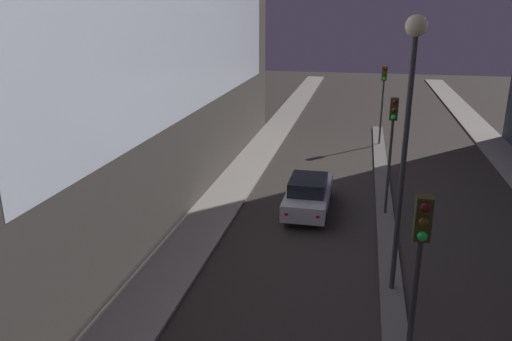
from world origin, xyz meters
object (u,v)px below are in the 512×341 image
Objects in this scene: traffic_light_far at (383,88)px; traffic_light_mid at (392,131)px; car_left_lane at (308,193)px; traffic_light_near at (418,261)px; street_lamp at (410,98)px.

traffic_light_mid is at bearing -90.00° from traffic_light_far.
traffic_light_far reaches higher than car_left_lane.
street_lamp reaches higher than traffic_light_near.
traffic_light_near is 5.64m from street_lamp.
traffic_light_near and traffic_light_mid have the same top height.
traffic_light_mid is 1.00× the size of traffic_light_far.
traffic_light_far is at bearing 90.00° from traffic_light_near.
traffic_light_far is at bearing 74.64° from car_left_lane.
street_lamp reaches higher than traffic_light_mid.
street_lamp is at bearing -61.31° from car_left_lane.
traffic_light_near reaches higher than car_left_lane.
traffic_light_far is 1.04× the size of car_left_lane.
traffic_light_mid is 1.04× the size of car_left_lane.
traffic_light_near is at bearing -90.00° from traffic_light_mid.
traffic_light_near is at bearing -90.00° from traffic_light_far.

